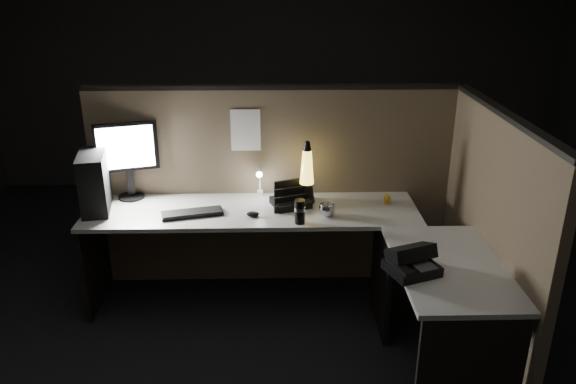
{
  "coord_description": "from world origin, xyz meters",
  "views": [
    {
      "loc": [
        0.01,
        -2.97,
        2.29
      ],
      "look_at": [
        0.09,
        0.35,
        0.96
      ],
      "focal_mm": 35.0,
      "sensor_mm": 36.0,
      "label": 1
    }
  ],
  "objects_px": {
    "pc_tower": "(94,182)",
    "lava_lamp": "(307,177)",
    "desk_phone": "(411,262)",
    "keyboard": "(192,213)",
    "monitor": "(127,153)"
  },
  "relations": [
    {
      "from": "pc_tower",
      "to": "monitor",
      "type": "bearing_deg",
      "value": 38.9
    },
    {
      "from": "pc_tower",
      "to": "keyboard",
      "type": "bearing_deg",
      "value": -20.17
    },
    {
      "from": "pc_tower",
      "to": "desk_phone",
      "type": "xyz_separation_m",
      "value": [
        1.98,
        -0.9,
        -0.14
      ]
    },
    {
      "from": "monitor",
      "to": "desk_phone",
      "type": "relative_size",
      "value": 1.74
    },
    {
      "from": "desk_phone",
      "to": "lava_lamp",
      "type": "bearing_deg",
      "value": 96.46
    },
    {
      "from": "pc_tower",
      "to": "lava_lamp",
      "type": "distance_m",
      "value": 1.46
    },
    {
      "from": "keyboard",
      "to": "lava_lamp",
      "type": "height_order",
      "value": "lava_lamp"
    },
    {
      "from": "pc_tower",
      "to": "lava_lamp",
      "type": "relative_size",
      "value": 0.89
    },
    {
      "from": "pc_tower",
      "to": "desk_phone",
      "type": "relative_size",
      "value": 1.25
    },
    {
      "from": "pc_tower",
      "to": "monitor",
      "type": "distance_m",
      "value": 0.32
    },
    {
      "from": "lava_lamp",
      "to": "pc_tower",
      "type": "bearing_deg",
      "value": -176.2
    },
    {
      "from": "keyboard",
      "to": "desk_phone",
      "type": "height_order",
      "value": "desk_phone"
    },
    {
      "from": "keyboard",
      "to": "lava_lamp",
      "type": "relative_size",
      "value": 0.91
    },
    {
      "from": "desk_phone",
      "to": "pc_tower",
      "type": "bearing_deg",
      "value": 134.43
    },
    {
      "from": "lava_lamp",
      "to": "keyboard",
      "type": "bearing_deg",
      "value": -165.35
    }
  ]
}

